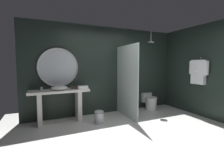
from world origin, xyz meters
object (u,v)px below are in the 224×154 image
tumbler_cup (41,89)px  toilet (150,102)px  round_wall_mirror (58,67)px  hanging_bathrobe (198,71)px  folded_hand_towel (83,88)px  rain_shower_head (151,41)px  waste_bin (99,116)px  tissue_box (74,88)px  vessel_sink (59,88)px

tumbler_cup → toilet: 3.32m
round_wall_mirror → hanging_bathrobe: (3.65, -1.32, -0.10)m
round_wall_mirror → folded_hand_towel: 0.86m
tumbler_cup → rain_shower_head: rain_shower_head is taller
rain_shower_head → folded_hand_towel: 2.59m
waste_bin → round_wall_mirror: bearing=141.7°
tissue_box → toilet: (2.48, 0.01, -0.62)m
tumbler_cup → round_wall_mirror: bearing=23.1°
round_wall_mirror → waste_bin: round_wall_mirror is taller
tissue_box → tumbler_cup: bearing=177.1°
tumbler_cup → waste_bin: (1.31, -0.52, -0.72)m
folded_hand_towel → waste_bin: bearing=-45.7°
vessel_sink → waste_bin: (0.90, -0.44, -0.72)m
vessel_sink → hanging_bathrobe: 3.83m
tissue_box → toilet: tissue_box is taller
rain_shower_head → hanging_bathrobe: (0.87, -1.04, -0.91)m
toilet → waste_bin: bearing=-165.8°
tumbler_cup → tissue_box: bearing=-2.9°
rain_shower_head → hanging_bathrobe: rain_shower_head is taller
vessel_sink → tumbler_cup: (-0.41, 0.08, -0.01)m
vessel_sink → tissue_box: size_ratio=2.68×
vessel_sink → waste_bin: size_ratio=1.25×
tissue_box → waste_bin: size_ratio=0.47×
tumbler_cup → folded_hand_towel: size_ratio=0.35×
hanging_bathrobe → tissue_box: bearing=161.5°
vessel_sink → round_wall_mirror: round_wall_mirror is taller
toilet → waste_bin: (-1.95, -0.49, -0.08)m
hanging_bathrobe → waste_bin: 3.05m
hanging_bathrobe → toilet: bearing=126.2°
hanging_bathrobe → waste_bin: hanging_bathrobe is taller
round_wall_mirror → waste_bin: bearing=-38.3°
waste_bin → folded_hand_towel: 0.85m
hanging_bathrobe → waste_bin: bearing=167.4°
hanging_bathrobe → folded_hand_towel: (-3.08, 0.95, -0.42)m
waste_bin → folded_hand_towel: folded_hand_towel is taller
waste_bin → vessel_sink: bearing=153.7°
tumbler_cup → rain_shower_head: bearing=-1.8°
round_wall_mirror → rain_shower_head: rain_shower_head is taller
toilet → folded_hand_towel: folded_hand_towel is taller
vessel_sink → rain_shower_head: bearing=-0.4°
round_wall_mirror → waste_bin: 1.68m
tumbler_cup → vessel_sink: bearing=-11.0°
rain_shower_head → tissue_box: bearing=178.6°
folded_hand_towel → tissue_box: bearing=143.3°
vessel_sink → toilet: 2.92m
toilet → vessel_sink: bearing=-179.0°
toilet → tissue_box: bearing=-179.8°
vessel_sink → tissue_box: (0.37, 0.04, -0.02)m
round_wall_mirror → rain_shower_head: bearing=-5.7°
vessel_sink → waste_bin: vessel_sink is taller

